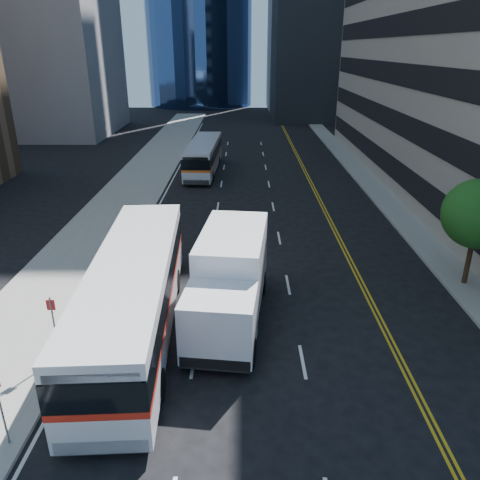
{
  "coord_description": "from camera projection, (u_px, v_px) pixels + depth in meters",
  "views": [
    {
      "loc": [
        -1.72,
        -12.14,
        10.66
      ],
      "look_at": [
        -1.82,
        6.89,
        2.8
      ],
      "focal_mm": 35.0,
      "sensor_mm": 36.0,
      "label": 1
    }
  ],
  "objects": [
    {
      "name": "street_tree",
      "position": [
        478.0,
        214.0,
        21.24
      ],
      "size": [
        3.2,
        3.2,
        5.1
      ],
      "color": "#332114",
      "rests_on": "sidewalk_east"
    },
    {
      "name": "bus_rear",
      "position": [
        204.0,
        156.0,
        42.55
      ],
      "size": [
        2.81,
        10.91,
        2.79
      ],
      "rotation": [
        0.0,
        0.0,
        -0.04
      ],
      "color": "silver",
      "rests_on": "ground"
    },
    {
      "name": "ground",
      "position": [
        295.0,
        400.0,
        15.28
      ],
      "size": [
        160.0,
        160.0,
        0.0
      ],
      "primitive_type": "plane",
      "color": "black",
      "rests_on": "ground"
    },
    {
      "name": "box_truck",
      "position": [
        230.0,
        279.0,
        19.07
      ],
      "size": [
        3.39,
        7.76,
        3.6
      ],
      "rotation": [
        0.0,
        0.0,
        -0.11
      ],
      "color": "silver",
      "rests_on": "ground"
    },
    {
      "name": "bus_front",
      "position": [
        134.0,
        293.0,
        18.14
      ],
      "size": [
        3.54,
        13.01,
        3.32
      ],
      "rotation": [
        0.0,
        0.0,
        0.06
      ],
      "color": "silver",
      "rests_on": "ground"
    },
    {
      "name": "sidewalk_west",
      "position": [
        136.0,
        186.0,
        38.41
      ],
      "size": [
        5.0,
        90.0,
        0.15
      ],
      "primitive_type": "cube",
      "color": "gray",
      "rests_on": "ground"
    },
    {
      "name": "sidewalk_east",
      "position": [
        373.0,
        187.0,
        38.31
      ],
      "size": [
        2.0,
        90.0,
        0.15
      ],
      "primitive_type": "cube",
      "color": "gray",
      "rests_on": "ground"
    }
  ]
}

